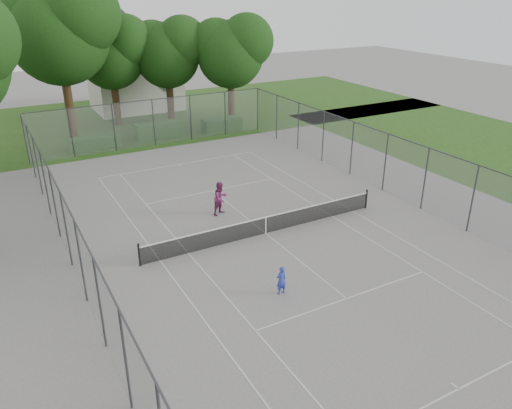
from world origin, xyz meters
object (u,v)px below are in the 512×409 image
tennis_net (266,224)px  girl_player (281,280)px  woman_player (221,198)px  house (134,67)px

tennis_net → girl_player: bearing=-113.3°
tennis_net → woman_player: size_ratio=7.05×
girl_player → woman_player: (1.14, 8.03, 0.29)m
house → tennis_net: bearing=-94.6°
house → woman_player: bearing=-97.2°
house → girl_player: (-4.46, -34.44, -3.37)m
tennis_net → woman_player: (-0.94, 3.21, 0.40)m
girl_player → woman_player: woman_player is taller
house → woman_player: size_ratio=5.44×
girl_player → woman_player: 8.12m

